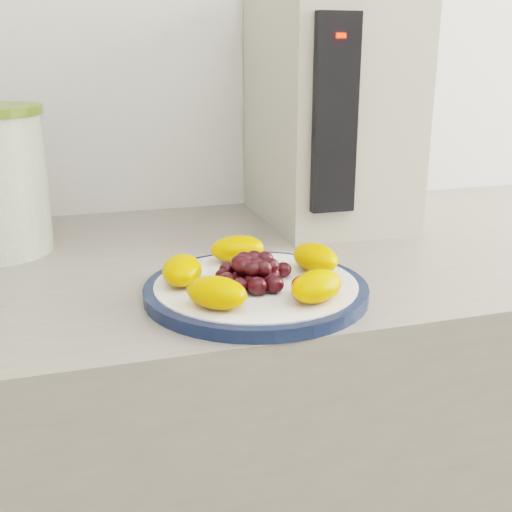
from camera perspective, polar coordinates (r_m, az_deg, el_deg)
name	(u,v)px	position (r m, az deg, el deg)	size (l,w,h in m)	color
counter	(244,512)	(1.14, -1.09, -21.83)	(3.50, 0.60, 0.90)	gray
plate_rim	(256,290)	(0.75, 0.00, -3.08)	(0.26, 0.26, 0.01)	#121E3E
plate_face	(256,290)	(0.75, 0.00, -3.01)	(0.24, 0.24, 0.02)	white
appliance_body	(329,109)	(1.09, 6.47, 12.83)	(0.21, 0.30, 0.37)	#BAB3A1
appliance_panel	(334,115)	(0.92, 6.99, 12.31)	(0.06, 0.02, 0.27)	black
appliance_led	(341,36)	(0.91, 7.54, 18.86)	(0.01, 0.01, 0.01)	#FF0C05
fruit_plate	(256,271)	(0.74, 0.01, -1.32)	(0.23, 0.22, 0.03)	orange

